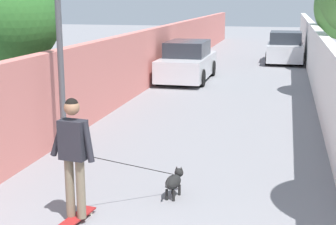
% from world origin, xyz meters
% --- Properties ---
extents(ground_plane, '(80.00, 80.00, 0.00)m').
position_xyz_m(ground_plane, '(14.00, 0.00, 0.00)').
color(ground_plane, gray).
extents(wall_left, '(48.00, 0.30, 2.07)m').
position_xyz_m(wall_left, '(12.00, 3.00, 1.03)').
color(wall_left, '#CC726B').
rests_on(wall_left, ground).
extents(fence_right, '(48.00, 0.30, 2.05)m').
position_xyz_m(fence_right, '(12.00, -3.00, 1.02)').
color(fence_right, white).
rests_on(fence_right, ground).
extents(tree_left_far, '(2.34, 2.34, 3.87)m').
position_xyz_m(tree_left_far, '(7.50, 4.65, 2.68)').
color(tree_left_far, '#473523').
rests_on(tree_left_far, ground).
extents(lamp_post, '(0.36, 0.36, 4.13)m').
position_xyz_m(lamp_post, '(5.45, 2.45, 2.85)').
color(lamp_post, '#4C4C51').
rests_on(lamp_post, ground).
extents(skateboard, '(0.82, 0.31, 0.08)m').
position_xyz_m(skateboard, '(2.54, 0.94, 0.07)').
color(skateboard, maroon).
rests_on(skateboard, ground).
extents(person_skateboarder, '(0.27, 0.72, 1.76)m').
position_xyz_m(person_skateboarder, '(2.54, 0.94, 1.12)').
color(person_skateboarder, '#726651').
rests_on(person_skateboarder, skateboard).
extents(dog, '(1.57, 1.31, 1.06)m').
position_xyz_m(dog, '(3.79, -0.22, 0.27)').
color(dog, black).
rests_on(dog, ground).
extents(car_near, '(4.33, 1.80, 1.54)m').
position_xyz_m(car_near, '(15.53, 1.85, 0.72)').
color(car_near, silver).
rests_on(car_near, ground).
extents(car_far, '(3.86, 1.80, 1.54)m').
position_xyz_m(car_far, '(22.06, -1.85, 0.71)').
color(car_far, silver).
rests_on(car_far, ground).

